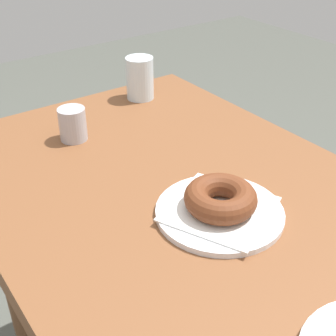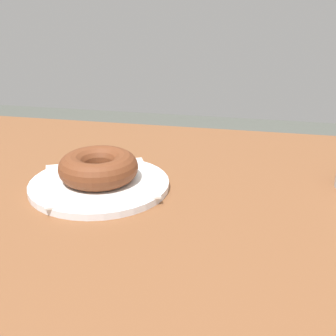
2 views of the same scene
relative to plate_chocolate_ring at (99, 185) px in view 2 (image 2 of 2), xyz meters
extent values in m
cube|color=brown|center=(0.06, 0.01, -0.03)|extent=(0.99, 0.64, 0.05)
cylinder|color=brown|center=(-0.35, 0.24, -0.39)|extent=(0.06, 0.06, 0.68)
cylinder|color=white|center=(0.00, 0.00, 0.00)|extent=(0.20, 0.20, 0.01)
cube|color=white|center=(0.00, 0.00, 0.01)|extent=(0.20, 0.20, 0.00)
torus|color=brown|center=(0.00, 0.00, 0.03)|extent=(0.12, 0.12, 0.04)
camera|label=1|loc=(-0.43, 0.41, 0.45)|focal=49.71mm
camera|label=2|loc=(0.22, -0.59, 0.28)|focal=49.33mm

